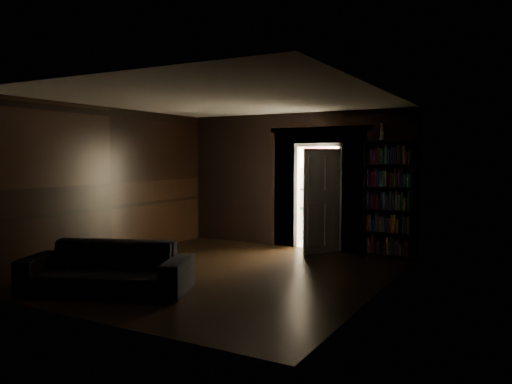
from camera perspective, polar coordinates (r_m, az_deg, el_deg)
ground at (r=8.22m, az=-3.55°, el=-9.25°), size 5.50×5.50×0.00m
room_walls at (r=8.93m, az=0.06°, el=2.71°), size 5.02×5.61×2.84m
kitchen_alcove at (r=11.30m, az=9.23°, el=0.53°), size 2.20×1.80×2.60m
sofa at (r=7.39m, az=-16.69°, el=-7.39°), size 2.53×1.78×0.89m
bookshelf at (r=9.61m, az=14.98°, el=-0.82°), size 0.92×0.40×2.20m
refrigerator at (r=11.69m, az=6.71°, el=-1.23°), size 0.96×0.93×1.65m
door at (r=9.83m, az=7.56°, el=-1.05°), size 0.51×0.74×2.05m
figurine at (r=9.63m, az=14.24°, el=6.68°), size 0.11×0.11×0.31m
bottles at (r=11.57m, az=6.90°, el=3.45°), size 0.63×0.11×0.26m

